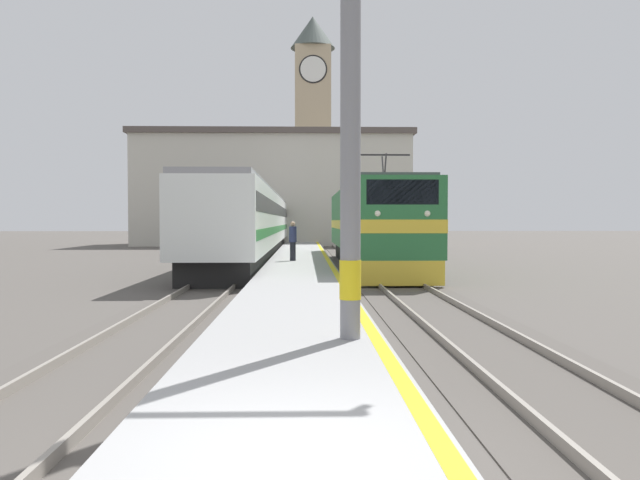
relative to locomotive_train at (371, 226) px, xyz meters
name	(u,v)px	position (x,y,z in m)	size (l,w,h in m)	color
ground_plane	(301,260)	(-3.33, 5.71, -1.96)	(200.00, 200.00, 0.00)	#514C47
platform	(300,262)	(-3.33, 0.71, -1.77)	(2.88, 140.00, 0.38)	#999999
rail_track_near	(370,266)	(0.00, 0.71, -1.93)	(2.83, 140.00, 0.16)	#514C47
rail_track_far	(243,266)	(-6.09, 0.71, -1.93)	(2.83, 140.00, 0.16)	#514C47
locomotive_train	(371,226)	(0.00, 0.00, 0.00)	(2.92, 18.66, 4.80)	black
passenger_train	(255,223)	(-6.09, 8.21, 0.11)	(2.92, 36.50, 3.82)	black
catenary_mast	(355,91)	(-2.37, -19.63, 2.18)	(2.76, 0.33, 7.66)	gray
person_on_platform	(293,240)	(-3.66, -0.97, -0.64)	(0.34, 0.34, 1.77)	#23232D
clock_tower	(313,122)	(-2.18, 40.11, 11.18)	(4.87, 4.87, 24.68)	tan
station_building	(274,190)	(-5.94, 28.70, 3.12)	(24.74, 10.19, 10.12)	beige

